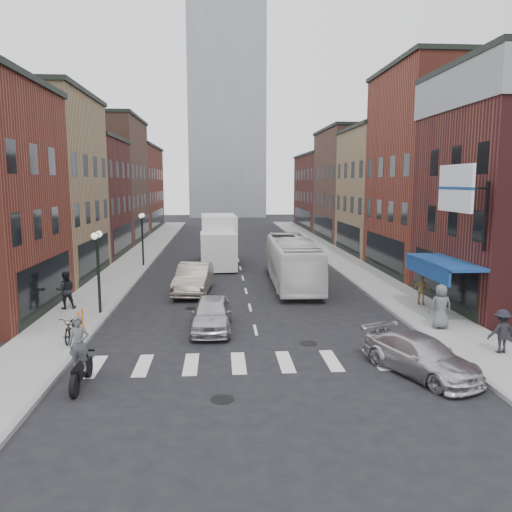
# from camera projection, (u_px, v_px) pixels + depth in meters

# --- Properties ---
(ground) EXTENTS (160.00, 160.00, 0.00)m
(ground) POSITION_uv_depth(u_px,v_px,m) (257.00, 337.00, 20.98)
(ground) COLOR black
(ground) RESTS_ON ground
(sidewalk_left) EXTENTS (3.00, 74.00, 0.15)m
(sidewalk_left) POSITION_uv_depth(u_px,v_px,m) (137.00, 258.00, 42.07)
(sidewalk_left) COLOR gray
(sidewalk_left) RESTS_ON ground
(sidewalk_right) EXTENTS (3.00, 74.00, 0.15)m
(sidewalk_right) POSITION_uv_depth(u_px,v_px,m) (336.00, 256.00, 43.29)
(sidewalk_right) COLOR gray
(sidewalk_right) RESTS_ON ground
(curb_left) EXTENTS (0.20, 74.00, 0.16)m
(curb_left) POSITION_uv_depth(u_px,v_px,m) (155.00, 259.00, 42.19)
(curb_left) COLOR gray
(curb_left) RESTS_ON ground
(curb_right) EXTENTS (0.20, 74.00, 0.16)m
(curb_right) POSITION_uv_depth(u_px,v_px,m) (319.00, 257.00, 43.19)
(curb_right) COLOR gray
(curb_right) RESTS_ON ground
(crosswalk_stripes) EXTENTS (12.00, 2.20, 0.01)m
(crosswalk_stripes) POSITION_uv_depth(u_px,v_px,m) (263.00, 362.00, 18.03)
(crosswalk_stripes) COLOR silver
(crosswalk_stripes) RESTS_ON ground
(bldg_left_mid_a) EXTENTS (10.30, 10.20, 12.30)m
(bldg_left_mid_a) POSITION_uv_depth(u_px,v_px,m) (14.00, 187.00, 32.82)
(bldg_left_mid_a) COLOR #A4845A
(bldg_left_mid_a) RESTS_ON ground
(bldg_left_mid_b) EXTENTS (10.30, 10.20, 10.30)m
(bldg_left_mid_b) POSITION_uv_depth(u_px,v_px,m) (63.00, 197.00, 42.83)
(bldg_left_mid_b) COLOR #491A1A
(bldg_left_mid_b) RESTS_ON ground
(bldg_left_far_a) EXTENTS (10.30, 12.20, 13.30)m
(bldg_left_far_a) POSITION_uv_depth(u_px,v_px,m) (94.00, 180.00, 53.46)
(bldg_left_far_a) COLOR brown
(bldg_left_far_a) RESTS_ON ground
(bldg_left_far_b) EXTENTS (10.30, 16.20, 11.30)m
(bldg_left_far_b) POSITION_uv_depth(u_px,v_px,m) (120.00, 188.00, 67.42)
(bldg_left_far_b) COLOR maroon
(bldg_left_far_b) RESTS_ON ground
(bldg_right_mid_a) EXTENTS (10.30, 10.20, 14.30)m
(bldg_right_mid_a) POSITION_uv_depth(u_px,v_px,m) (456.00, 172.00, 34.82)
(bldg_right_mid_a) COLOR maroon
(bldg_right_mid_a) RESTS_ON ground
(bldg_right_mid_b) EXTENTS (10.30, 10.20, 11.30)m
(bldg_right_mid_b) POSITION_uv_depth(u_px,v_px,m) (403.00, 191.00, 44.91)
(bldg_right_mid_b) COLOR #A4845A
(bldg_right_mid_b) RESTS_ON ground
(bldg_right_far_a) EXTENTS (10.30, 12.20, 12.30)m
(bldg_right_far_a) POSITION_uv_depth(u_px,v_px,m) (367.00, 185.00, 55.69)
(bldg_right_far_a) COLOR brown
(bldg_right_far_a) RESTS_ON ground
(bldg_right_far_b) EXTENTS (10.30, 16.20, 10.30)m
(bldg_right_far_b) POSITION_uv_depth(u_px,v_px,m) (338.00, 192.00, 69.65)
(bldg_right_far_b) COLOR #491A1A
(bldg_right_far_b) RESTS_ON ground
(awning_blue) EXTENTS (1.80, 5.00, 0.78)m
(awning_blue) POSITION_uv_depth(u_px,v_px,m) (440.00, 263.00, 23.71)
(awning_blue) COLOR navy
(awning_blue) RESTS_ON ground
(billboard_sign) EXTENTS (1.52, 3.00, 3.70)m
(billboard_sign) POSITION_uv_depth(u_px,v_px,m) (457.00, 190.00, 21.19)
(billboard_sign) COLOR black
(billboard_sign) RESTS_ON ground
(distant_tower) EXTENTS (14.00, 14.00, 50.00)m
(distant_tower) POSITION_uv_depth(u_px,v_px,m) (226.00, 83.00, 94.26)
(distant_tower) COLOR #9399A0
(distant_tower) RESTS_ON ground
(streetlamp_near) EXTENTS (0.32, 1.22, 4.11)m
(streetlamp_near) POSITION_uv_depth(u_px,v_px,m) (98.00, 257.00, 23.97)
(streetlamp_near) COLOR black
(streetlamp_near) RESTS_ON ground
(streetlamp_far) EXTENTS (0.32, 1.22, 4.11)m
(streetlamp_far) POSITION_uv_depth(u_px,v_px,m) (142.00, 229.00, 37.78)
(streetlamp_far) COLOR black
(streetlamp_far) RESTS_ON ground
(bike_rack) EXTENTS (0.08, 0.68, 0.80)m
(bike_rack) POSITION_uv_depth(u_px,v_px,m) (81.00, 319.00, 21.64)
(bike_rack) COLOR #D8590C
(bike_rack) RESTS_ON sidewalk_left
(box_truck) EXTENTS (2.93, 8.90, 3.83)m
(box_truck) POSITION_uv_depth(u_px,v_px,m) (219.00, 241.00, 39.21)
(box_truck) COLOR silver
(box_truck) RESTS_ON ground
(motorcycle_rider) EXTENTS (0.65, 2.29, 2.33)m
(motorcycle_rider) POSITION_uv_depth(u_px,v_px,m) (80.00, 355.00, 15.66)
(motorcycle_rider) COLOR black
(motorcycle_rider) RESTS_ON ground
(transit_bus) EXTENTS (2.77, 10.79, 2.99)m
(transit_bus) POSITION_uv_depth(u_px,v_px,m) (292.00, 261.00, 31.47)
(transit_bus) COLOR white
(transit_bus) RESTS_ON ground
(sedan_left_near) EXTENTS (1.90, 4.37, 1.47)m
(sedan_left_near) POSITION_uv_depth(u_px,v_px,m) (212.00, 314.00, 21.90)
(sedan_left_near) COLOR #BBBABF
(sedan_left_near) RESTS_ON ground
(sedan_left_far) EXTENTS (2.31, 5.38, 1.72)m
(sedan_left_far) POSITION_uv_depth(u_px,v_px,m) (194.00, 279.00, 29.16)
(sedan_left_far) COLOR #B1A290
(sedan_left_far) RESTS_ON ground
(curb_car) EXTENTS (3.48, 4.81, 1.29)m
(curb_car) POSITION_uv_depth(u_px,v_px,m) (421.00, 356.00, 16.85)
(curb_car) COLOR silver
(curb_car) RESTS_ON ground
(parked_bicycle) EXTENTS (0.78, 1.99, 1.03)m
(parked_bicycle) POSITION_uv_depth(u_px,v_px,m) (72.00, 328.00, 20.02)
(parked_bicycle) COLOR black
(parked_bicycle) RESTS_ON sidewalk_left
(ped_left_solo) EXTENTS (1.04, 0.77, 1.90)m
(ped_left_solo) POSITION_uv_depth(u_px,v_px,m) (66.00, 290.00, 25.00)
(ped_left_solo) COLOR black
(ped_left_solo) RESTS_ON sidewalk_left
(ped_right_a) EXTENTS (1.11, 0.62, 1.65)m
(ped_right_a) POSITION_uv_depth(u_px,v_px,m) (502.00, 331.00, 18.50)
(ped_right_a) COLOR black
(ped_right_a) RESTS_ON sidewalk_right
(ped_right_b) EXTENTS (1.01, 0.84, 1.54)m
(ped_right_b) POSITION_uv_depth(u_px,v_px,m) (422.00, 290.00, 25.76)
(ped_right_b) COLOR #967D4C
(ped_right_b) RESTS_ON sidewalk_right
(ped_right_c) EXTENTS (1.00, 0.69, 1.94)m
(ped_right_c) POSITION_uv_depth(u_px,v_px,m) (441.00, 306.00, 21.62)
(ped_right_c) COLOR #57595E
(ped_right_c) RESTS_ON sidewalk_right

